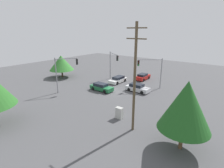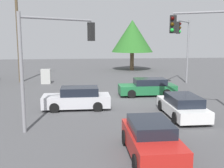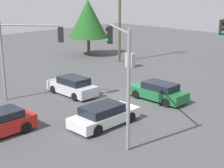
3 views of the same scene
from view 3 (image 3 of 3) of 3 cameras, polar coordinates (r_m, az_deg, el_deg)
The scene contains 9 objects.
ground_plane at distance 26.32m, azimuth 2.88°, elevation -2.23°, with size 80.00×80.00×0.00m, color #4C4C4F.
sedan_green at distance 25.70m, azimuth 7.68°, elevation -1.25°, with size 4.52×1.84×1.38m.
sedan_white at distance 20.94m, azimuth -1.33°, elevation -5.20°, with size 1.95×4.58×1.32m.
sedan_silver at distance 26.94m, azimuth -6.59°, elevation -0.36°, with size 4.35×1.87×1.44m.
traffic_signal_main at distance 18.38m, azimuth 1.30°, elevation 3.86°, with size 4.01×2.69×6.27m.
traffic_signal_aux at distance 25.29m, azimuth -14.01°, elevation 6.04°, with size 3.75×3.07×5.82m.
utility_pole_tall at distance 38.24m, azimuth 1.28°, elevation 12.79°, with size 2.20×0.28×11.63m.
electrical_cabinet at distance 36.18m, azimuth 3.04°, elevation 3.99°, with size 0.92×0.56×1.48m, color #B2B2AD.
tree_left at distance 42.23m, azimuth -3.99°, elevation 10.76°, with size 4.72×4.72×6.73m.
Camera 3 is at (-16.70, 18.63, 8.16)m, focal length 55.00 mm.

